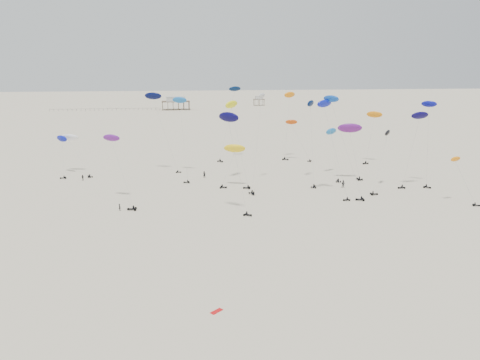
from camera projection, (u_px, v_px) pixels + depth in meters
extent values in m
plane|color=beige|center=(204.00, 138.00, 212.76)|extent=(900.00, 900.00, 0.00)
cube|color=brown|center=(176.00, 101.00, 354.08)|extent=(21.00, 13.00, 0.30)
cube|color=silver|center=(176.00, 99.00, 353.67)|extent=(14.00, 8.40, 3.20)
cube|color=#B2B2AD|center=(176.00, 97.00, 353.25)|extent=(15.00, 9.00, 0.30)
cube|color=brown|center=(259.00, 99.00, 393.26)|extent=(9.00, 7.00, 0.30)
cube|color=silver|center=(259.00, 98.00, 392.94)|extent=(5.60, 4.20, 2.40)
cube|color=#B2B2AD|center=(259.00, 96.00, 392.63)|extent=(6.00, 4.50, 0.30)
cube|color=black|center=(105.00, 109.00, 347.67)|extent=(80.00, 0.10, 0.10)
cylinder|color=gray|center=(428.00, 146.00, 124.12)|extent=(0.03, 0.03, 20.92)
ellipsoid|color=#0B0E92|center=(429.00, 104.00, 123.79)|extent=(4.11, 3.58, 1.98)
cylinder|color=gray|center=(312.00, 145.00, 126.90)|extent=(0.03, 0.03, 22.37)
ellipsoid|color=#051640|center=(311.00, 103.00, 129.15)|extent=(3.69, 4.18, 2.03)
cylinder|color=gray|center=(346.00, 149.00, 113.48)|extent=(0.03, 0.03, 24.39)
ellipsoid|color=#0D43B0|center=(331.00, 99.00, 114.23)|extent=(4.11, 4.22, 2.09)
cylinder|color=gray|center=(257.00, 143.00, 122.65)|extent=(0.03, 0.03, 27.17)
ellipsoid|color=silver|center=(262.00, 96.00, 127.24)|extent=(2.96, 3.23, 1.59)
cylinder|color=gray|center=(228.00, 125.00, 159.32)|extent=(0.03, 0.03, 24.15)
ellipsoid|color=#051B43|center=(235.00, 89.00, 159.92)|extent=(4.87, 3.32, 2.21)
cylinder|color=gray|center=(301.00, 142.00, 159.26)|extent=(0.03, 0.03, 13.76)
ellipsoid|color=#CF460A|center=(291.00, 122.00, 159.28)|extent=(4.37, 2.56, 2.05)
cylinder|color=gray|center=(238.00, 168.00, 99.73)|extent=(0.03, 0.03, 20.02)
ellipsoid|color=#08053F|center=(229.00, 117.00, 98.25)|extent=(5.02, 4.89, 2.52)
cylinder|color=gray|center=(465.00, 182.00, 108.84)|extent=(0.03, 0.03, 10.79)
ellipsoid|color=orange|center=(456.00, 159.00, 109.47)|extent=(3.22, 1.98, 1.50)
cylinder|color=gray|center=(79.00, 158.00, 139.21)|extent=(0.03, 0.03, 14.42)
ellipsoid|color=white|center=(69.00, 138.00, 141.94)|extent=(6.40, 4.16, 2.92)
cylinder|color=gray|center=(183.00, 141.00, 133.67)|extent=(0.03, 0.03, 24.61)
ellipsoid|color=blue|center=(180.00, 100.00, 137.54)|extent=(4.90, 3.61, 2.27)
cylinder|color=gray|center=(63.00, 159.00, 137.28)|extent=(0.03, 0.03, 11.97)
ellipsoid|color=#0C16A8|center=(62.00, 139.00, 139.64)|extent=(4.57, 4.45, 2.31)
cylinder|color=gray|center=(381.00, 163.00, 120.27)|extent=(0.03, 0.03, 16.77)
ellipsoid|color=black|center=(387.00, 133.00, 122.96)|extent=(3.39, 3.83, 1.84)
cylinder|color=gray|center=(335.00, 152.00, 113.65)|extent=(0.03, 0.03, 23.00)
ellipsoid|color=#0D18B5|center=(324.00, 104.00, 114.61)|extent=(5.06, 3.89, 2.35)
cylinder|color=gray|center=(370.00, 140.00, 155.25)|extent=(0.03, 0.03, 15.19)
ellipsoid|color=orange|center=(374.00, 114.00, 155.23)|extent=(5.43, 4.63, 2.59)
cylinder|color=gray|center=(166.00, 135.00, 140.96)|extent=(0.03, 0.03, 22.72)
ellipsoid|color=#040A3A|center=(153.00, 96.00, 139.29)|extent=(5.68, 3.75, 2.64)
cylinder|color=gray|center=(354.00, 155.00, 131.88)|extent=(0.03, 0.03, 13.22)
ellipsoid|color=#64167D|center=(350.00, 128.00, 130.49)|extent=(7.30, 4.42, 3.41)
cylinder|color=gray|center=(334.00, 156.00, 135.07)|extent=(0.03, 0.03, 16.08)
ellipsoid|color=blue|center=(331.00, 131.00, 139.21)|extent=(4.92, 4.16, 2.35)
cylinder|color=gray|center=(239.00, 146.00, 126.25)|extent=(0.03, 0.03, 22.60)
ellipsoid|color=#F9F815|center=(231.00, 104.00, 128.76)|extent=(5.34, 5.66, 2.74)
cylinder|color=gray|center=(122.00, 173.00, 107.95)|extent=(0.03, 0.03, 17.65)
ellipsoid|color=#68198E|center=(111.00, 138.00, 110.82)|extent=(4.79, 3.55, 2.20)
cylinder|color=gray|center=(410.00, 153.00, 122.66)|extent=(0.03, 0.03, 18.01)
ellipsoid|color=#0B0545|center=(420.00, 115.00, 121.29)|extent=(5.41, 3.00, 2.56)
cylinder|color=gray|center=(287.00, 128.00, 161.58)|extent=(0.03, 0.03, 20.93)
ellipsoid|color=orange|center=(290.00, 95.00, 161.02)|extent=(5.09, 3.87, 2.38)
cylinder|color=gray|center=(229.00, 169.00, 124.25)|extent=(0.03, 0.03, 9.42)
ellipsoid|color=yellow|center=(235.00, 148.00, 124.10)|extent=(6.30, 4.09, 2.92)
imported|color=black|center=(120.00, 211.00, 104.85)|extent=(0.75, 0.83, 1.87)
imported|color=black|center=(343.00, 188.00, 124.95)|extent=(1.29, 1.06, 2.29)
imported|color=black|center=(83.00, 180.00, 132.92)|extent=(1.26, 1.01, 1.88)
imported|color=black|center=(204.00, 178.00, 136.12)|extent=(1.01, 0.89, 2.32)
cube|color=red|center=(217.00, 312.00, 61.48)|extent=(1.85, 1.67, 0.07)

